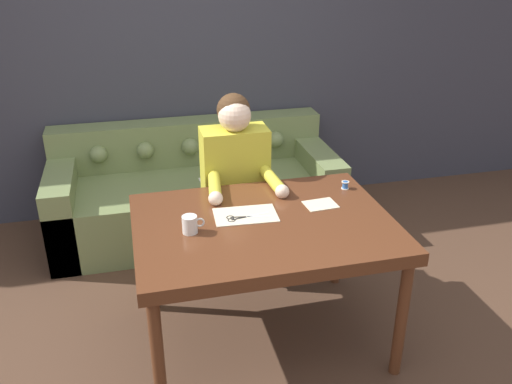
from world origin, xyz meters
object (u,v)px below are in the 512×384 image
at_px(couch, 195,194).
at_px(thread_spool, 345,185).
at_px(dining_table, 264,233).
at_px(mug, 190,224).
at_px(scissors, 241,218).
at_px(person, 236,190).

bearing_deg(couch, thread_spool, -56.59).
xyz_separation_m(dining_table, thread_spool, (0.56, 0.27, 0.09)).
xyz_separation_m(mug, thread_spool, (0.94, 0.30, -0.02)).
bearing_deg(scissors, couch, 93.10).
distance_m(couch, mug, 1.52).
bearing_deg(couch, scissors, -86.90).
distance_m(scissors, thread_spool, 0.70).
relative_size(couch, mug, 18.71).
distance_m(dining_table, scissors, 0.14).
bearing_deg(person, scissors, -99.13).
bearing_deg(mug, thread_spool, 17.74).
xyz_separation_m(person, scissors, (-0.10, -0.60, 0.12)).
bearing_deg(dining_table, couch, 97.34).
height_order(dining_table, couch, couch).
height_order(person, thread_spool, person).
relative_size(mug, thread_spool, 2.51).
bearing_deg(dining_table, person, 90.92).
bearing_deg(person, couch, 103.00).
distance_m(scissors, mug, 0.29).
xyz_separation_m(dining_table, person, (-0.01, 0.66, -0.05)).
height_order(scissors, thread_spool, thread_spool).
bearing_deg(mug, scissors, 17.63).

